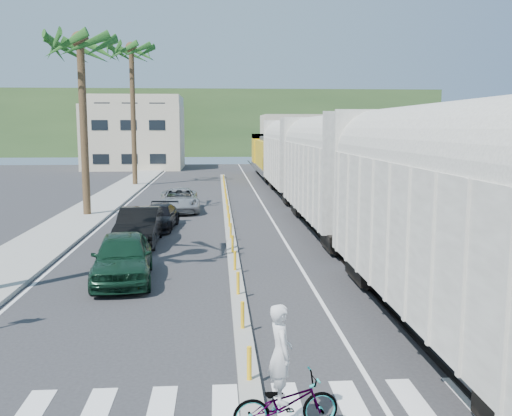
% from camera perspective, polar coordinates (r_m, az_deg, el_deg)
% --- Properties ---
extents(ground, '(140.00, 140.00, 0.00)m').
position_cam_1_polar(ground, '(13.06, -0.94, -15.53)').
color(ground, '#28282B').
rests_on(ground, ground).
extents(sidewalk, '(3.00, 90.00, 0.15)m').
position_cam_1_polar(sidewalk, '(38.14, -15.84, -0.01)').
color(sidewalk, gray).
rests_on(sidewalk, ground).
extents(rails, '(1.56, 100.00, 0.06)m').
position_cam_1_polar(rails, '(40.68, 4.02, 0.70)').
color(rails, black).
rests_on(rails, ground).
extents(median, '(0.45, 60.00, 0.85)m').
position_cam_1_polar(median, '(32.33, -2.80, -1.10)').
color(median, gray).
rests_on(median, ground).
extents(crosswalk, '(14.00, 2.20, 0.01)m').
position_cam_1_polar(crosswalk, '(11.26, -0.37, -19.57)').
color(crosswalk, silver).
rests_on(crosswalk, ground).
extents(lane_markings, '(9.42, 90.00, 0.01)m').
position_cam_1_polar(lane_markings, '(37.36, -6.26, -0.03)').
color(lane_markings, silver).
rests_on(lane_markings, ground).
extents(freight_train, '(3.00, 60.94, 5.85)m').
position_cam_1_polar(freight_train, '(34.55, 5.43, 4.17)').
color(freight_train, '#A29F94').
rests_on(freight_train, ground).
extents(palm_trees, '(3.50, 37.20, 13.75)m').
position_cam_1_polar(palm_trees, '(35.89, -16.65, 16.68)').
color(palm_trees, brown).
rests_on(palm_trees, ground).
extents(buildings, '(38.00, 27.00, 10.00)m').
position_cam_1_polar(buildings, '(83.82, -7.98, 7.39)').
color(buildings, beige).
rests_on(buildings, ground).
extents(hillside, '(80.00, 20.00, 12.00)m').
position_cam_1_polar(hillside, '(111.96, -3.67, 8.44)').
color(hillside, '#385628').
rests_on(hillside, ground).
extents(car_lead, '(2.89, 5.24, 1.66)m').
position_cam_1_polar(car_lead, '(20.10, -13.20, -4.80)').
color(car_lead, black).
rests_on(car_lead, ground).
extents(car_second, '(1.73, 4.95, 1.63)m').
position_cam_1_polar(car_second, '(26.19, -11.60, -1.81)').
color(car_second, black).
rests_on(car_second, ground).
extents(car_third, '(2.40, 4.57, 1.25)m').
position_cam_1_polar(car_third, '(29.96, -9.70, -0.89)').
color(car_third, black).
rests_on(car_third, ground).
extents(car_rear, '(3.13, 5.52, 1.44)m').
position_cam_1_polar(car_rear, '(36.03, -7.68, 0.80)').
color(car_rear, '#9D9FA2').
rests_on(car_rear, ground).
extents(cyclist, '(1.22, 2.08, 2.27)m').
position_cam_1_polar(cyclist, '(10.34, 2.87, -17.79)').
color(cyclist, '#9EA0A5').
rests_on(cyclist, ground).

